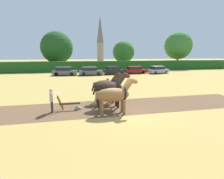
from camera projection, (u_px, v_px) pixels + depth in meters
ground_plane at (126, 112)px, 11.55m from camera, size 240.00×240.00×0.00m
plowed_furrow_strip at (38, 112)px, 11.60m from camera, size 31.92×4.02×0.01m
hedgerow at (88, 66)px, 38.71m from camera, size 70.59×1.90×2.24m
tree_left at (57, 48)px, 41.62m from camera, size 7.53×7.53×9.06m
tree_center_left at (124, 52)px, 45.98m from camera, size 5.64×5.64×7.12m
tree_center at (178, 46)px, 46.95m from camera, size 7.23×7.23×9.58m
church_spire at (100, 39)px, 67.94m from camera, size 2.81×2.81×18.23m
draft_horse_lead_left at (114, 95)px, 11.05m from camera, size 2.91×0.93×2.38m
draft_horse_lead_right at (110, 88)px, 12.35m from camera, size 2.77×0.96×2.56m
draft_horse_trail_left at (106, 85)px, 13.69m from camera, size 2.61×0.86×2.42m
plow at (72, 105)px, 12.01m from camera, size 1.62×0.46×1.13m
farmer_at_plow at (52, 99)px, 11.35m from camera, size 0.22×0.65×1.59m
farmer_beside_team at (108, 86)px, 15.84m from camera, size 0.52×0.44×1.61m
parked_car_far_left at (65, 71)px, 31.46m from camera, size 4.54×2.53×1.53m
parked_car_left at (91, 71)px, 31.69m from camera, size 4.31×2.07×1.51m
parked_car_center_left at (114, 70)px, 33.11m from camera, size 3.95×1.83×1.50m
parked_car_center at (135, 70)px, 34.39m from camera, size 4.36×1.96×1.44m
parked_car_center_right at (158, 70)px, 34.62m from camera, size 4.25×2.38×1.47m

